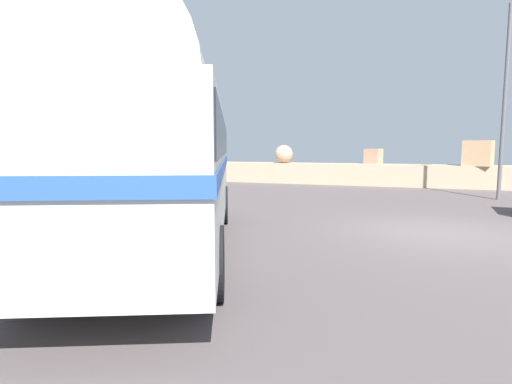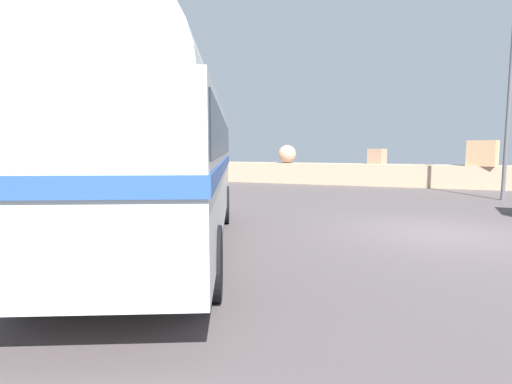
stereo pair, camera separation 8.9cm
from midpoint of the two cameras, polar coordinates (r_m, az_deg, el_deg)
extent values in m
cube|color=#514949|center=(10.05, 24.34, -5.38)|extent=(32.00, 26.00, 0.02)
cube|color=tan|center=(21.69, 22.06, 2.17)|extent=(31.36, 1.80, 1.10)
sphere|color=tan|center=(24.70, -7.37, 5.15)|extent=(0.73, 0.73, 0.73)
sphere|color=tan|center=(22.38, 3.87, 5.42)|extent=(1.00, 1.00, 1.00)
cube|color=tan|center=(22.14, 16.27, 4.91)|extent=(0.99, 0.91, 0.80)
cube|color=tan|center=(21.48, 28.98, 4.86)|extent=(1.47, 1.38, 1.19)
cylinder|color=black|center=(10.56, -17.18, -1.86)|extent=(0.64, 0.99, 0.96)
cylinder|color=black|center=(10.26, -5.10, -1.83)|extent=(0.64, 0.99, 0.96)
cylinder|color=black|center=(5.73, -29.63, -9.21)|extent=(0.64, 0.99, 0.96)
cylinder|color=black|center=(5.16, -6.67, -10.06)|extent=(0.64, 0.99, 0.96)
cube|color=silver|center=(7.69, -13.98, 3.32)|extent=(5.54, 8.66, 2.10)
cylinder|color=silver|center=(7.71, -14.19, 11.14)|extent=(5.22, 8.27, 2.20)
cube|color=#2B54A0|center=(7.68, -13.99, 3.71)|extent=(5.62, 8.76, 0.20)
cube|color=black|center=(7.68, -14.09, 7.63)|extent=(5.44, 8.37, 0.64)
cube|color=silver|center=(11.97, -10.19, 0.25)|extent=(2.16, 1.05, 0.28)
cylinder|color=#5B5B60|center=(17.41, 31.77, 10.60)|extent=(0.14, 0.14, 7.06)
camera|label=1|loc=(0.04, -90.35, -0.04)|focal=28.07mm
camera|label=2|loc=(0.04, 89.65, 0.04)|focal=28.07mm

